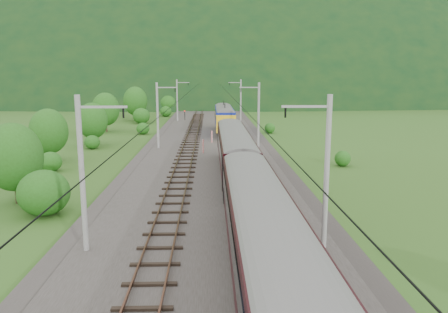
{
  "coord_description": "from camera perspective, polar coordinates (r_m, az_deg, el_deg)",
  "views": [
    {
      "loc": [
        0.28,
        -21.56,
        9.27
      ],
      "look_at": [
        1.37,
        13.76,
        2.6
      ],
      "focal_mm": 35.0,
      "sensor_mm": 36.0,
      "label": 1
    }
  ],
  "objects": [
    {
      "name": "ground",
      "position": [
        23.47,
        -2.37,
        -12.59
      ],
      "size": [
        600.0,
        600.0,
        0.0
      ],
      "primitive_type": "plane",
      "color": "#324E18",
      "rests_on": "ground"
    },
    {
      "name": "railbed",
      "position": [
        32.85,
        -2.2,
        -5.44
      ],
      "size": [
        14.0,
        220.0,
        0.3
      ],
      "primitive_type": "cube",
      "color": "#38332D",
      "rests_on": "ground"
    },
    {
      "name": "track_left",
      "position": [
        32.9,
        -6.4,
        -5.07
      ],
      "size": [
        2.4,
        220.0,
        0.27
      ],
      "color": "brown",
      "rests_on": "railbed"
    },
    {
      "name": "track_right",
      "position": [
        32.86,
        2.0,
        -5.03
      ],
      "size": [
        2.4,
        220.0,
        0.27
      ],
      "color": "brown",
      "rests_on": "railbed"
    },
    {
      "name": "catenary_left",
      "position": [
        54.15,
        -8.59,
        5.52
      ],
      "size": [
        2.54,
        192.28,
        8.0
      ],
      "color": "gray",
      "rests_on": "railbed"
    },
    {
      "name": "catenary_right",
      "position": [
        54.08,
        4.46,
        5.6
      ],
      "size": [
        2.54,
        192.28,
        8.0
      ],
      "color": "gray",
      "rests_on": "railbed"
    },
    {
      "name": "overhead_wires",
      "position": [
        31.63,
        -2.29,
        6.75
      ],
      "size": [
        4.83,
        198.0,
        0.03
      ],
      "color": "black",
      "rests_on": "ground"
    },
    {
      "name": "mountain_main",
      "position": [
        281.71,
        -1.85,
        8.8
      ],
      "size": [
        504.0,
        360.0,
        244.0
      ],
      "primitive_type": "ellipsoid",
      "color": "#103216",
      "rests_on": "ground"
    },
    {
      "name": "mountain_ridge",
      "position": [
        343.44,
        -22.52,
        8.34
      ],
      "size": [
        336.0,
        280.0,
        132.0
      ],
      "primitive_type": "ellipsoid",
      "color": "#103216",
      "rests_on": "ground"
    },
    {
      "name": "hazard_post_near",
      "position": [
        50.43,
        -2.74,
        1.34
      ],
      "size": [
        0.17,
        0.17,
        1.57
      ],
      "primitive_type": "cylinder",
      "color": "red",
      "rests_on": "railbed"
    },
    {
      "name": "hazard_post_far",
      "position": [
        58.19,
        -1.6,
        2.6
      ],
      "size": [
        0.17,
        0.17,
        1.58
      ],
      "primitive_type": "cylinder",
      "color": "red",
      "rests_on": "railbed"
    },
    {
      "name": "signal",
      "position": [
        87.64,
        -5.15,
        5.5
      ],
      "size": [
        0.21,
        0.21,
        1.88
      ],
      "color": "black",
      "rests_on": "railbed"
    },
    {
      "name": "vegetation_left",
      "position": [
        47.88,
        -19.6,
        2.44
      ],
      "size": [
        12.73,
        145.28,
        6.88
      ],
      "color": "#245416",
      "rests_on": "ground"
    }
  ]
}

